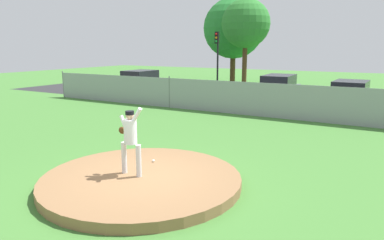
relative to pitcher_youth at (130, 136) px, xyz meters
The scene contains 12 objects.
ground_plane 6.20m from the pitcher_youth, 87.53° to the left, with size 80.00×80.00×0.00m, color #427A33.
asphalt_strip 14.62m from the pitcher_youth, 88.97° to the left, with size 44.00×7.00×0.01m, color #2B2B2D.
pitchers_mound 1.15m from the pitcher_youth, 14.01° to the left, with size 4.92×4.92×0.24m, color olive.
pitcher_youth is the anchor object (origin of this frame).
baseball 1.44m from the pitcher_youth, 95.76° to the left, with size 0.07×0.07×0.07m, color white.
chainlink_fence 10.08m from the pitcher_youth, 88.51° to the left, with size 28.88×0.07×1.77m.
parked_car_charcoal 14.66m from the pitcher_youth, 76.54° to the left, with size 1.95×4.31×1.59m.
parked_car_champagne 17.70m from the pitcher_youth, 127.21° to the left, with size 1.93×4.35×1.70m.
parked_car_slate 14.79m from the pitcher_youth, 92.57° to the left, with size 1.96×4.72×1.71m.
traffic_light_near 19.96m from the pitcher_youth, 109.81° to the left, with size 0.28×0.46×4.52m.
tree_bushy_near 26.32m from the pitcher_youth, 107.98° to the left, with size 5.56×5.56×7.85m.
tree_broad_left 23.21m from the pitcher_youth, 104.71° to the left, with size 4.05×4.05×7.30m.
Camera 1 is at (5.23, -6.60, 3.35)m, focal length 33.27 mm.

